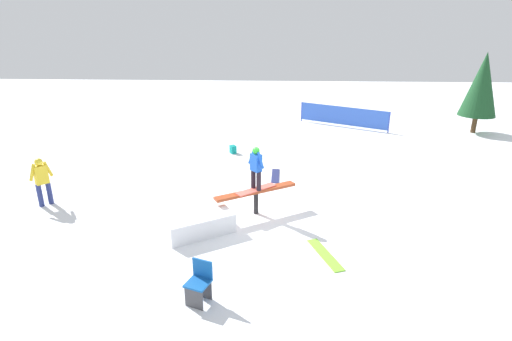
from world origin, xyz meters
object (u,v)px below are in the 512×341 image
at_px(bystander_yellow, 42,179).
at_px(pine_tree_near, 482,85).
at_px(rail_feature, 256,193).
at_px(loose_snowboard_lime, 325,255).
at_px(loose_snowboard_navy, 275,176).
at_px(main_rider_on_rail, 256,169).
at_px(backpack_on_snow, 233,149).
at_px(folding_chair, 199,284).

xyz_separation_m(bystander_yellow, pine_tree_near, (17.34, 9.81, 1.61)).
bearing_deg(rail_feature, loose_snowboard_lime, -82.59).
height_order(bystander_yellow, loose_snowboard_navy, bystander_yellow).
height_order(main_rider_on_rail, bystander_yellow, main_rider_on_rail).
xyz_separation_m(main_rider_on_rail, backpack_on_snow, (-1.31, 5.88, -1.22)).
bearing_deg(loose_snowboard_navy, pine_tree_near, 125.05).
distance_m(main_rider_on_rail, pine_tree_near, 14.80).
relative_size(loose_snowboard_lime, pine_tree_near, 0.37).
distance_m(bystander_yellow, folding_chair, 7.11).
xyz_separation_m(rail_feature, pine_tree_near, (10.79, 10.07, 1.82)).
xyz_separation_m(bystander_yellow, folding_chair, (5.63, -4.33, -0.44)).
height_order(bystander_yellow, backpack_on_snow, bystander_yellow).
xyz_separation_m(loose_snowboard_lime, pine_tree_near, (8.99, 12.28, 2.45)).
relative_size(loose_snowboard_lime, backpack_on_snow, 4.41).
distance_m(bystander_yellow, loose_snowboard_lime, 8.75).
bearing_deg(folding_chair, loose_snowboard_navy, 98.59).
bearing_deg(loose_snowboard_lime, folding_chair, 103.91).
xyz_separation_m(loose_snowboard_lime, backpack_on_snow, (-3.11, 8.08, 0.16)).
bearing_deg(backpack_on_snow, bystander_yellow, -70.87).
bearing_deg(loose_snowboard_navy, backpack_on_snow, -144.59).
height_order(rail_feature, loose_snowboard_navy, rail_feature).
relative_size(backpack_on_snow, pine_tree_near, 0.08).
height_order(rail_feature, main_rider_on_rail, main_rider_on_rail).
relative_size(rail_feature, backpack_on_snow, 6.88).
xyz_separation_m(loose_snowboard_navy, backpack_on_snow, (-1.87, 2.73, 0.16)).
distance_m(rail_feature, bystander_yellow, 6.56).
xyz_separation_m(bystander_yellow, backpack_on_snow, (5.24, 5.62, -0.68)).
relative_size(rail_feature, pine_tree_near, 0.58).
height_order(main_rider_on_rail, pine_tree_near, pine_tree_near).
height_order(loose_snowboard_navy, backpack_on_snow, backpack_on_snow).
relative_size(rail_feature, folding_chair, 2.66).
relative_size(loose_snowboard_navy, folding_chair, 1.63).
height_order(bystander_yellow, folding_chair, bystander_yellow).
height_order(rail_feature, pine_tree_near, pine_tree_near).
bearing_deg(bystander_yellow, rail_feature, -50.93).
bearing_deg(loose_snowboard_lime, backpack_on_snow, 0.54).
relative_size(folding_chair, backpack_on_snow, 2.59).
bearing_deg(loose_snowboard_navy, folding_chair, -10.62).
bearing_deg(main_rider_on_rail, rail_feature, 0.00).
bearing_deg(bystander_yellow, main_rider_on_rail, -50.93).
bearing_deg(folding_chair, main_rider_on_rail, 97.43).
bearing_deg(loose_snowboard_lime, rail_feature, 18.73).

